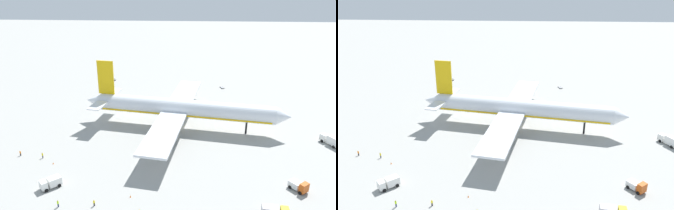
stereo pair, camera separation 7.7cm
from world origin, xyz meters
TOP-DOWN VIEW (x-y plane):
  - ground_plane at (0.00, 0.00)m, footprint 600.00×600.00m
  - airliner at (-1.30, 0.23)m, footprint 72.57×67.76m
  - service_truck_0 at (-33.38, -37.59)m, footprint 5.45×5.29m
  - service_truck_2 at (47.13, -9.99)m, footprint 5.28×7.12m
  - service_truck_4 at (29.34, -35.08)m, footprint 4.61×5.07m
  - baggage_cart_0 at (17.76, 45.57)m, footprint 2.15×3.44m
  - baggage_cart_1 at (-37.56, 54.29)m, footprint 3.16×2.08m
  - ground_worker_0 at (-48.85, -22.69)m, footprint 0.40×0.40m
  - ground_worker_1 at (-28.74, -44.98)m, footprint 0.55×0.55m
  - ground_worker_2 at (-41.59, -23.67)m, footprint 0.51×0.51m
  - ground_worker_4 at (-20.45, -44.06)m, footprint 0.42×0.42m
  - traffic_cone_0 at (-12.49, -40.40)m, footprint 0.36×0.36m
  - traffic_cone_1 at (-37.23, -26.73)m, footprint 0.36×0.36m

SIDE VIEW (x-z plane):
  - ground_plane at x=0.00m, z-range 0.00..0.00m
  - baggage_cart_0 at x=17.76m, z-range 0.07..0.47m
  - traffic_cone_0 at x=-12.49m, z-range 0.00..0.55m
  - traffic_cone_1 at x=-37.23m, z-range 0.00..0.55m
  - baggage_cart_1 at x=-37.56m, z-range 0.07..1.41m
  - ground_worker_4 at x=-20.45m, z-range 0.01..1.63m
  - ground_worker_0 at x=-48.85m, z-range 0.01..1.66m
  - ground_worker_2 at x=-41.59m, z-range 0.02..1.78m
  - ground_worker_1 at x=-28.74m, z-range 0.02..1.81m
  - service_truck_4 at x=29.34m, z-range -0.05..2.75m
  - service_truck_0 at x=-33.38m, z-range 0.18..2.73m
  - service_truck_2 at x=47.13m, z-range 0.11..3.24m
  - airliner at x=-1.30m, z-range -4.14..18.64m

